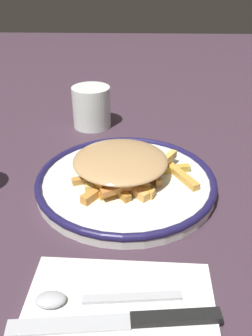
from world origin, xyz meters
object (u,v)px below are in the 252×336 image
(plate, at_px, (126,181))
(fries_heap, at_px, (122,165))
(napkin, at_px, (115,327))
(spoon, at_px, (83,299))
(knife, at_px, (134,320))
(coffee_mug, at_px, (92,107))

(plate, distance_m, fries_heap, 0.03)
(napkin, bearing_deg, spoon, 54.40)
(napkin, distance_m, spoon, 0.04)
(knife, bearing_deg, coffee_mug, 11.14)
(napkin, relative_size, knife, 0.94)
(knife, bearing_deg, plate, 3.66)
(plate, bearing_deg, fries_heap, 61.70)
(coffee_mug, bearing_deg, fries_heap, -162.43)
(napkin, distance_m, coffee_mug, 0.50)
(knife, distance_m, spoon, 0.06)
(fries_heap, height_order, coffee_mug, coffee_mug)
(plate, relative_size, fries_heap, 1.39)
(knife, relative_size, spoon, 1.38)
(fries_heap, distance_m, spoon, 0.23)
(fries_heap, height_order, knife, fries_heap)
(spoon, distance_m, coffee_mug, 0.47)
(coffee_mug, bearing_deg, plate, -161.42)
(spoon, height_order, coffee_mug, coffee_mug)
(plate, xyz_separation_m, spoon, (-0.23, 0.04, 0.00))
(fries_heap, distance_m, coffee_mug, 0.25)
(knife, xyz_separation_m, coffee_mug, (0.49, 0.10, 0.03))
(knife, xyz_separation_m, spoon, (0.02, 0.05, 0.00))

